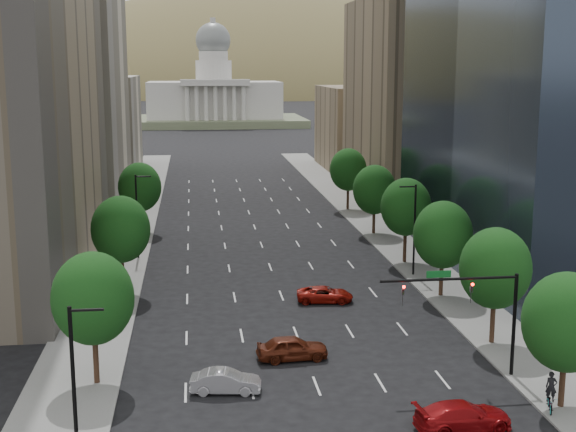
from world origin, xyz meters
name	(u,v)px	position (x,y,z in m)	size (l,w,h in m)	color
sidewalk_left	(115,271)	(-15.50, 60.00, 0.07)	(6.00, 200.00, 0.15)	slate
sidewalk_right	(418,262)	(15.50, 60.00, 0.07)	(6.00, 200.00, 0.15)	slate
midrise_cream_left	(72,83)	(-25.00, 103.00, 17.50)	(14.00, 30.00, 35.00)	beige
filler_left	(100,124)	(-25.00, 136.00, 9.00)	(14.00, 26.00, 18.00)	beige
parking_tan_right	(407,99)	(25.00, 100.00, 15.00)	(14.00, 30.00, 30.00)	#8C7759
filler_right	(360,128)	(25.00, 133.00, 8.00)	(14.00, 26.00, 16.00)	#8C7759
tree_right_0	(567,322)	(14.00, 25.00, 5.39)	(5.20, 5.20, 8.39)	#382316
tree_right_1	(495,268)	(14.00, 36.00, 5.75)	(5.20, 5.20, 8.75)	#382316
tree_right_2	(443,235)	(14.00, 48.00, 5.60)	(5.20, 5.20, 8.61)	#382316
tree_right_3	(406,207)	(14.00, 60.00, 5.89)	(5.20, 5.20, 8.89)	#382316
tree_right_4	(374,190)	(14.00, 74.00, 5.46)	(5.20, 5.20, 8.46)	#382316
tree_right_5	(348,170)	(14.00, 90.00, 5.75)	(5.20, 5.20, 8.75)	#382316
tree_left_0	(93,299)	(-14.00, 32.00, 5.75)	(5.20, 5.20, 8.75)	#382316
tree_left_1	(121,229)	(-14.00, 52.00, 5.96)	(5.20, 5.20, 8.97)	#382316
tree_left_2	(140,187)	(-14.00, 78.00, 5.68)	(5.20, 5.20, 8.68)	#382316
streetlight_rn	(414,227)	(13.44, 55.00, 4.84)	(1.70, 0.20, 9.00)	black
streetlight_ls	(75,389)	(-13.44, 20.00, 4.84)	(1.70, 0.20, 9.00)	black
streetlight_ln	(138,214)	(-13.44, 65.00, 4.84)	(1.70, 0.20, 9.00)	black
traffic_signal	(479,303)	(10.53, 30.00, 5.17)	(9.12, 0.40, 7.38)	black
capitol	(214,99)	(0.00, 249.71, 8.58)	(60.00, 40.00, 35.20)	#596647
foothills	(246,139)	(34.67, 599.39, -37.78)	(720.00, 413.00, 263.00)	olive
car_red_near	(463,416)	(7.22, 23.03, 0.81)	(2.26, 5.57, 1.62)	maroon
car_maroon	(292,348)	(-0.97, 34.74, 0.85)	(2.00, 4.97, 1.69)	#501B0D
car_silver	(226,381)	(-5.82, 29.73, 0.73)	(1.54, 4.42, 1.46)	#ABAAB0
car_red_far	(325,294)	(3.54, 47.68, 0.68)	(2.24, 4.86, 1.35)	maroon
cyclist	(551,398)	(13.05, 24.43, 0.96)	(1.19, 1.92, 2.41)	black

